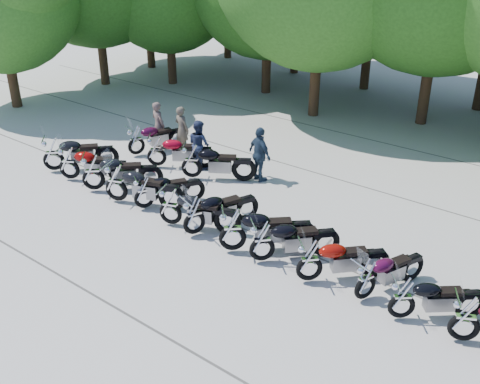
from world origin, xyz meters
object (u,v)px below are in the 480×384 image
Objects in this scene: motorcycle_0 at (53,153)px; motorcycle_10 at (366,279)px; rider_2 at (260,155)px; motorcycle_7 at (233,229)px; motorcycle_5 at (170,205)px; motorcycle_15 at (156,150)px; motorcycle_6 at (194,215)px; rider_0 at (159,125)px; motorcycle_3 at (116,181)px; motorcycle_12 at (466,318)px; motorcycle_9 at (310,260)px; motorcycle_2 at (93,171)px; motorcycle_1 at (69,162)px; motorcycle_8 at (262,240)px; rider_3 at (182,130)px; motorcycle_16 at (192,160)px; motorcycle_14 at (136,139)px; motorcycle_11 at (403,297)px; motorcycle_4 at (144,191)px; rider_1 at (199,144)px.

motorcycle_0 is 1.18× the size of motorcycle_10.
motorcycle_7 is at bearing 135.78° from rider_2.
motorcycle_15 is (-3.23, 2.63, 0.00)m from motorcycle_5.
motorcycle_6 is 1.29× the size of rider_0.
motorcycle_3 is 1.08× the size of motorcycle_15.
motorcycle_12 is at bearing 174.37° from rider_0.
motorcycle_9 reaches higher than motorcycle_12.
motorcycle_1 is at bearing 44.13° from motorcycle_2.
motorcycle_3 is 3.15m from motorcycle_6.
motorcycle_0 is 3.94m from rider_0.
rider_2 is (-0.72, 3.94, 0.27)m from motorcycle_6.
motorcycle_8 is 7.78m from rider_3.
rider_3 is (-3.66, 0.25, -0.04)m from rider_2.
motorcycle_1 is at bearing 19.66° from motorcycle_6.
motorcycle_1 reaches higher than motorcycle_10.
motorcycle_10 is 7.83m from motorcycle_16.
motorcycle_11 is at bearing -173.48° from motorcycle_14.
motorcycle_4 is 0.92× the size of motorcycle_15.
motorcycle_0 is 1.07× the size of motorcycle_8.
motorcycle_2 is 1.10× the size of motorcycle_9.
motorcycle_11 is (6.71, 0.08, -0.06)m from motorcycle_5.
rider_2 is at bearing -12.84° from motorcycle_10.
motorcycle_3 is 1.40× the size of rider_0.
motorcycle_7 is at bearing -139.77° from motorcycle_0.
motorcycle_16 is (-0.34, 2.43, 0.08)m from motorcycle_4.
motorcycle_16 reaches higher than motorcycle_10.
motorcycle_14 is 1.68m from rider_3.
motorcycle_14 is (-12.54, 2.75, 0.01)m from motorcycle_12.
rider_0 reaches higher than motorcycle_12.
motorcycle_2 reaches higher than motorcycle_14.
motorcycle_2 is (1.28, -0.05, 0.03)m from motorcycle_1.
motorcycle_12 is (5.77, 0.18, -0.07)m from motorcycle_7.
motorcycle_4 is 0.86× the size of motorcycle_7.
rider_2 is (1.46, 3.71, 0.32)m from motorcycle_4.
motorcycle_10 is 10.69m from motorcycle_14.
motorcycle_1 is at bearing 66.36° from motorcycle_5.
rider_2 is at bearing -24.11° from motorcycle_5.
motorcycle_5 reaches higher than motorcycle_9.
motorcycle_6 is 1.04× the size of motorcycle_12.
motorcycle_0 is at bearing 65.18° from motorcycle_3.
rider_2 reaches higher than motorcycle_6.
motorcycle_7 is (5.64, -0.11, 0.00)m from motorcycle_2.
motorcycle_0 is 4.88m from rider_1.
rider_2 is at bearing -80.35° from motorcycle_4.
motorcycle_10 is at bearing 161.00° from rider_3.
motorcycle_9 is (3.57, 0.04, -0.02)m from motorcycle_6.
motorcycle_4 is at bearing -119.97° from motorcycle_1.
motorcycle_14 is at bearing -8.41° from motorcycle_4.
motorcycle_5 reaches higher than motorcycle_8.
rider_3 is at bearing 27.28° from motorcycle_11.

